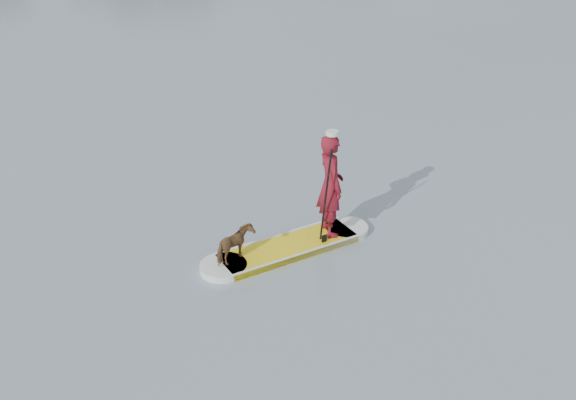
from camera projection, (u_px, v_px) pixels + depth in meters
ground at (291, 155)px, 14.95m from camera, size 140.00×140.00×0.00m
paddleboard at (288, 247)px, 11.26m from camera, size 3.30×0.88×0.12m
paddler at (330, 185)px, 11.17m from camera, size 0.62×0.78×1.88m
white_cap at (332, 133)px, 10.72m from camera, size 0.22×0.22×0.07m
dog at (235, 245)px, 10.63m from camera, size 0.79×0.56×0.61m
paddle at (325, 208)px, 10.99m from camera, size 0.10×0.30×2.00m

